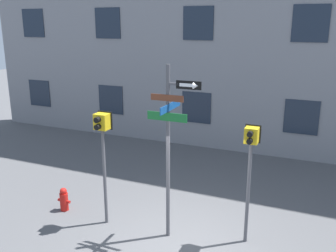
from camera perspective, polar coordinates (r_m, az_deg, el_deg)
name	(u,v)px	position (r m, az deg, el deg)	size (l,w,h in m)	color
ground_plane	(177,247)	(8.92, 1.40, -18.01)	(60.00, 60.00, 0.00)	#515154
street_sign_pole	(170,139)	(8.30, 0.35, -2.00)	(1.22, 1.08, 4.08)	#4C4C51
pedestrian_signal_left	(103,138)	(9.09, -9.94, -1.77)	(0.39, 0.40, 2.89)	#4C4C51
pedestrian_signal_right	(250,155)	(8.38, 12.44, -4.33)	(0.35, 0.40, 2.79)	#4C4C51
fire_hydrant	(64,199)	(10.67, -15.57, -10.73)	(0.38, 0.22, 0.65)	red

